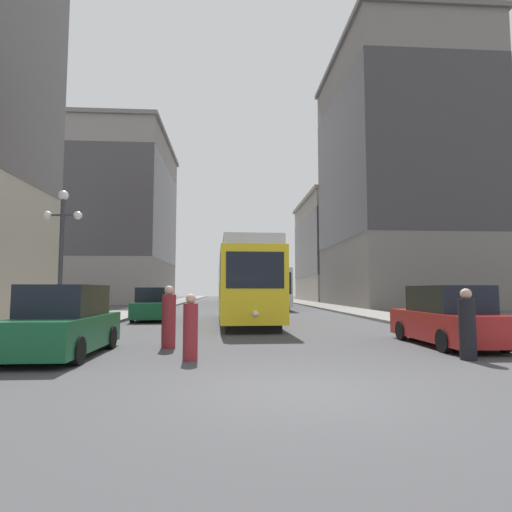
{
  "coord_description": "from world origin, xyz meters",
  "views": [
    {
      "loc": [
        -1.2,
        -6.98,
        1.69
      ],
      "look_at": [
        -0.12,
        9.56,
        3.06
      ],
      "focal_mm": 28.87,
      "sensor_mm": 36.0,
      "label": 1
    }
  ],
  "objects_px": {
    "streetcar": "(244,282)",
    "transit_bus": "(269,287)",
    "lamp_post_left_near": "(62,238)",
    "pedestrian_crossing_far": "(467,326)",
    "parked_car_left_near": "(64,323)",
    "parked_car_left_mid": "(153,305)",
    "parked_car_right_far": "(447,318)",
    "pedestrian_on_sidewalk": "(169,319)",
    "pedestrian_crossing_near": "(190,329)"
  },
  "relations": [
    {
      "from": "lamp_post_left_near",
      "to": "transit_bus",
      "type": "bearing_deg",
      "value": 66.6
    },
    {
      "from": "parked_car_right_far",
      "to": "pedestrian_crossing_far",
      "type": "xyz_separation_m",
      "value": [
        -0.86,
        -2.49,
        -0.04
      ]
    },
    {
      "from": "streetcar",
      "to": "parked_car_left_mid",
      "type": "xyz_separation_m",
      "value": [
        -5.06,
        1.83,
        -1.26
      ]
    },
    {
      "from": "parked_car_left_mid",
      "to": "pedestrian_on_sidewalk",
      "type": "distance_m",
      "value": 11.38
    },
    {
      "from": "parked_car_left_mid",
      "to": "lamp_post_left_near",
      "type": "xyz_separation_m",
      "value": [
        -1.9,
        -7.94,
        2.75
      ]
    },
    {
      "from": "parked_car_left_mid",
      "to": "pedestrian_crossing_near",
      "type": "xyz_separation_m",
      "value": [
        3.33,
        -13.26,
        -0.1
      ]
    },
    {
      "from": "streetcar",
      "to": "transit_bus",
      "type": "height_order",
      "value": "streetcar"
    },
    {
      "from": "parked_car_left_near",
      "to": "parked_car_right_far",
      "type": "xyz_separation_m",
      "value": [
        10.91,
        1.25,
        0.0
      ]
    },
    {
      "from": "streetcar",
      "to": "parked_car_left_mid",
      "type": "height_order",
      "value": "streetcar"
    },
    {
      "from": "transit_bus",
      "to": "pedestrian_on_sidewalk",
      "type": "distance_m",
      "value": 26.56
    },
    {
      "from": "parked_car_right_far",
      "to": "parked_car_left_near",
      "type": "bearing_deg",
      "value": 6.86
    },
    {
      "from": "pedestrian_crossing_far",
      "to": "streetcar",
      "type": "bearing_deg",
      "value": -142.12
    },
    {
      "from": "parked_car_left_mid",
      "to": "pedestrian_on_sidewalk",
      "type": "relative_size",
      "value": 2.55
    },
    {
      "from": "transit_bus",
      "to": "lamp_post_left_near",
      "type": "height_order",
      "value": "lamp_post_left_near"
    },
    {
      "from": "parked_car_right_far",
      "to": "pedestrian_crossing_far",
      "type": "height_order",
      "value": "parked_car_right_far"
    },
    {
      "from": "transit_bus",
      "to": "parked_car_left_near",
      "type": "bearing_deg",
      "value": -106.28
    },
    {
      "from": "streetcar",
      "to": "transit_bus",
      "type": "distance_m",
      "value": 16.95
    },
    {
      "from": "transit_bus",
      "to": "pedestrian_crossing_near",
      "type": "xyz_separation_m",
      "value": [
        -4.64,
        -28.12,
        -1.2
      ]
    },
    {
      "from": "lamp_post_left_near",
      "to": "parked_car_right_far",
      "type": "bearing_deg",
      "value": -14.01
    },
    {
      "from": "pedestrian_crossing_far",
      "to": "pedestrian_on_sidewalk",
      "type": "height_order",
      "value": "pedestrian_on_sidewalk"
    },
    {
      "from": "streetcar",
      "to": "pedestrian_crossing_far",
      "type": "relative_size",
      "value": 7.13
    },
    {
      "from": "parked_car_left_near",
      "to": "parked_car_left_mid",
      "type": "distance_m",
      "value": 12.39
    },
    {
      "from": "pedestrian_crossing_near",
      "to": "lamp_post_left_near",
      "type": "bearing_deg",
      "value": 135.31
    },
    {
      "from": "transit_bus",
      "to": "pedestrian_crossing_near",
      "type": "distance_m",
      "value": 28.53
    },
    {
      "from": "pedestrian_crossing_near",
      "to": "parked_car_left_near",
      "type": "bearing_deg",
      "value": 166.18
    },
    {
      "from": "parked_car_left_near",
      "to": "pedestrian_on_sidewalk",
      "type": "relative_size",
      "value": 2.33
    },
    {
      "from": "parked_car_right_far",
      "to": "pedestrian_crossing_near",
      "type": "bearing_deg",
      "value": 15.93
    },
    {
      "from": "lamp_post_left_near",
      "to": "pedestrian_crossing_far",
      "type": "bearing_deg",
      "value": -25.44
    },
    {
      "from": "parked_car_left_mid",
      "to": "parked_car_left_near",
      "type": "bearing_deg",
      "value": -93.36
    },
    {
      "from": "transit_bus",
      "to": "pedestrian_crossing_far",
      "type": "height_order",
      "value": "transit_bus"
    },
    {
      "from": "parked_car_right_far",
      "to": "pedestrian_crossing_far",
      "type": "relative_size",
      "value": 2.6
    },
    {
      "from": "pedestrian_crossing_near",
      "to": "pedestrian_crossing_far",
      "type": "xyz_separation_m",
      "value": [
        6.72,
        -0.37,
        0.06
      ]
    },
    {
      "from": "streetcar",
      "to": "parked_car_right_far",
      "type": "relative_size",
      "value": 2.74
    },
    {
      "from": "pedestrian_on_sidewalk",
      "to": "parked_car_right_far",
      "type": "bearing_deg",
      "value": -120.01
    },
    {
      "from": "streetcar",
      "to": "pedestrian_crossing_near",
      "type": "distance_m",
      "value": 11.64
    },
    {
      "from": "parked_car_left_near",
      "to": "parked_car_left_mid",
      "type": "xyz_separation_m",
      "value": [
        -0.0,
        12.39,
        0.0
      ]
    },
    {
      "from": "pedestrian_crossing_near",
      "to": "lamp_post_left_near",
      "type": "height_order",
      "value": "lamp_post_left_near"
    },
    {
      "from": "pedestrian_crossing_far",
      "to": "parked_car_right_far",
      "type": "bearing_deg",
      "value": 175.83
    },
    {
      "from": "streetcar",
      "to": "lamp_post_left_near",
      "type": "xyz_separation_m",
      "value": [
        -6.95,
        -6.11,
        1.5
      ]
    },
    {
      "from": "transit_bus",
      "to": "parked_car_right_far",
      "type": "distance_m",
      "value": 26.19
    },
    {
      "from": "pedestrian_crossing_near",
      "to": "lamp_post_left_near",
      "type": "relative_size",
      "value": 0.31
    },
    {
      "from": "parked_car_right_far",
      "to": "pedestrian_on_sidewalk",
      "type": "xyz_separation_m",
      "value": [
        -8.42,
        0.04,
        0.0
      ]
    },
    {
      "from": "parked_car_right_far",
      "to": "pedestrian_crossing_near",
      "type": "relative_size",
      "value": 2.82
    },
    {
      "from": "parked_car_left_near",
      "to": "pedestrian_crossing_far",
      "type": "height_order",
      "value": "parked_car_left_near"
    },
    {
      "from": "parked_car_left_near",
      "to": "parked_car_right_far",
      "type": "distance_m",
      "value": 10.98
    },
    {
      "from": "transit_bus",
      "to": "pedestrian_crossing_near",
      "type": "height_order",
      "value": "transit_bus"
    },
    {
      "from": "parked_car_left_near",
      "to": "pedestrian_crossing_far",
      "type": "bearing_deg",
      "value": -6.9
    },
    {
      "from": "parked_car_left_mid",
      "to": "pedestrian_crossing_near",
      "type": "height_order",
      "value": "parked_car_left_mid"
    },
    {
      "from": "pedestrian_crossing_far",
      "to": "pedestrian_on_sidewalk",
      "type": "bearing_deg",
      "value": -93.55
    },
    {
      "from": "parked_car_right_far",
      "to": "pedestrian_on_sidewalk",
      "type": "height_order",
      "value": "parked_car_right_far"
    }
  ]
}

